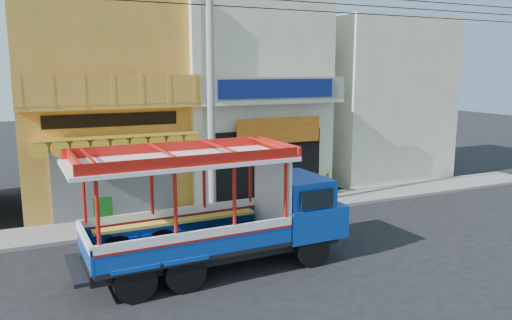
# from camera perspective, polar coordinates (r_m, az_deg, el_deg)

# --- Properties ---
(ground) EXTENTS (90.00, 90.00, 0.00)m
(ground) POSITION_cam_1_polar(r_m,az_deg,el_deg) (15.13, 2.98, -10.01)
(ground) COLOR black
(ground) RESTS_ON ground
(sidewalk) EXTENTS (30.00, 2.00, 0.12)m
(sidewalk) POSITION_cam_1_polar(r_m,az_deg,el_deg) (18.56, -2.76, -5.94)
(sidewalk) COLOR slate
(sidewalk) RESTS_ON ground
(shophouse_left) EXTENTS (6.00, 7.50, 8.24)m
(shophouse_left) POSITION_cam_1_polar(r_m,az_deg,el_deg) (20.72, -17.47, 6.67)
(shophouse_left) COLOR #A68724
(shophouse_left) RESTS_ON ground
(shophouse_right) EXTENTS (6.00, 6.75, 8.24)m
(shophouse_right) POSITION_cam_1_polar(r_m,az_deg,el_deg) (22.28, -1.87, 7.35)
(shophouse_right) COLOR beige
(shophouse_right) RESTS_ON ground
(party_pilaster) EXTENTS (0.35, 0.30, 8.00)m
(party_pilaster) POSITION_cam_1_polar(r_m,az_deg,el_deg) (18.33, -6.79, 6.32)
(party_pilaster) COLOR beige
(party_pilaster) RESTS_ON ground
(filler_building_right) EXTENTS (6.00, 6.00, 7.60)m
(filler_building_right) POSITION_cam_1_polar(r_m,az_deg,el_deg) (25.85, 12.67, 6.83)
(filler_building_right) COLOR beige
(filler_building_right) RESTS_ON ground
(utility_pole) EXTENTS (28.00, 0.26, 9.00)m
(utility_pole) POSITION_cam_1_polar(r_m,az_deg,el_deg) (16.87, -4.73, 9.53)
(utility_pole) COLOR gray
(utility_pole) RESTS_ON ground
(songthaew_truck) EXTENTS (7.22, 2.62, 3.34)m
(songthaew_truck) POSITION_cam_1_polar(r_m,az_deg,el_deg) (13.30, -2.63, -5.58)
(songthaew_truck) COLOR black
(songthaew_truck) RESTS_ON ground
(green_sign) EXTENTS (0.62, 0.39, 0.95)m
(green_sign) POSITION_cam_1_polar(r_m,az_deg,el_deg) (17.52, -17.05, -5.83)
(green_sign) COLOR black
(green_sign) RESTS_ON sidewalk
(potted_plant_a) EXTENTS (1.26, 1.30, 1.11)m
(potted_plant_a) POSITION_cam_1_polar(r_m,az_deg,el_deg) (18.85, 1.23, -3.75)
(potted_plant_a) COLOR #29641C
(potted_plant_a) RESTS_ON sidewalk
(potted_plant_c) EXTENTS (0.79, 0.79, 1.00)m
(potted_plant_c) POSITION_cam_1_polar(r_m,az_deg,el_deg) (21.09, 8.19, -2.50)
(potted_plant_c) COLOR #29641C
(potted_plant_c) RESTS_ON sidewalk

